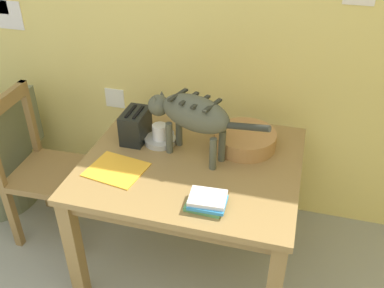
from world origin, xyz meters
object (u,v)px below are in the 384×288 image
at_px(wicker_basket, 245,139).
at_px(toaster, 136,126).
at_px(dining_table, 192,174).
at_px(book_stack, 207,202).
at_px(saucer_bowl, 160,140).
at_px(coffee_mug, 160,132).
at_px(wooden_chair_near, 44,170).
at_px(magazine, 116,170).
at_px(cat, 192,114).

xyz_separation_m(wicker_basket, toaster, (-0.59, -0.09, 0.04)).
bearing_deg(dining_table, book_stack, -64.18).
relative_size(dining_table, wicker_basket, 3.30).
bearing_deg(saucer_bowl, dining_table, -28.47).
distance_m(coffee_mug, book_stack, 0.58).
relative_size(dining_table, wooden_chair_near, 1.17).
height_order(dining_table, wicker_basket, wicker_basket).
distance_m(magazine, book_stack, 0.52).
relative_size(cat, toaster, 3.29).
distance_m(magazine, wicker_basket, 0.70).
bearing_deg(wicker_basket, saucer_bowl, -168.95).
bearing_deg(wicker_basket, wooden_chair_near, -171.04).
relative_size(magazine, wooden_chair_near, 0.29).
distance_m(book_stack, toaster, 0.68).
height_order(magazine, toaster, toaster).
xyz_separation_m(magazine, toaster, (-0.01, 0.30, 0.08)).
distance_m(wicker_basket, wooden_chair_near, 1.23).
bearing_deg(book_stack, cat, 114.61).
xyz_separation_m(saucer_bowl, wooden_chair_near, (-0.72, -0.10, -0.27)).
xyz_separation_m(cat, magazine, (-0.33, -0.23, -0.24)).
height_order(saucer_bowl, book_stack, book_stack).
xyz_separation_m(coffee_mug, toaster, (-0.14, 0.00, 0.01)).
distance_m(cat, toaster, 0.38).
bearing_deg(magazine, coffee_mug, 75.01).
xyz_separation_m(wicker_basket, wooden_chair_near, (-1.17, -0.18, -0.31)).
xyz_separation_m(dining_table, coffee_mug, (-0.21, 0.12, 0.16)).
bearing_deg(saucer_bowl, coffee_mug, 0.00).
distance_m(dining_table, toaster, 0.41).
bearing_deg(cat, book_stack, -137.04).
bearing_deg(wooden_chair_near, coffee_mug, 95.62).
height_order(cat, wicker_basket, cat).
distance_m(dining_table, book_stack, 0.38).
distance_m(magazine, wooden_chair_near, 0.68).
xyz_separation_m(cat, coffee_mug, (-0.19, 0.07, -0.17)).
relative_size(cat, wicker_basket, 1.97).
bearing_deg(magazine, dining_table, 37.20).
xyz_separation_m(saucer_bowl, magazine, (-0.13, -0.30, -0.01)).
bearing_deg(book_stack, toaster, 139.03).
distance_m(cat, saucer_bowl, 0.31).
bearing_deg(coffee_mug, book_stack, -50.29).
bearing_deg(dining_table, magazine, -151.90).
distance_m(saucer_bowl, wicker_basket, 0.46).
relative_size(book_stack, wicker_basket, 0.54).
bearing_deg(cat, magazine, 143.64).
xyz_separation_m(book_stack, wicker_basket, (0.08, 0.53, 0.02)).
distance_m(dining_table, wooden_chair_near, 0.95).
bearing_deg(wooden_chair_near, book_stack, 70.47).
distance_m(saucer_bowl, book_stack, 0.58).
bearing_deg(wooden_chair_near, toaster, 97.58).
height_order(cat, toaster, cat).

